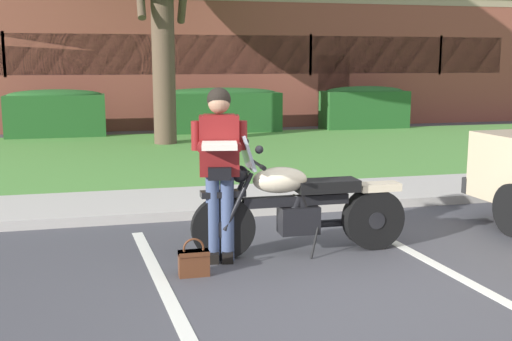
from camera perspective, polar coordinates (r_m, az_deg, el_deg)
name	(u,v)px	position (r m, az deg, el deg)	size (l,w,h in m)	color
ground_plane	(344,296)	(5.40, 8.07, -11.33)	(140.00, 140.00, 0.00)	#424247
curb_strip	(260,210)	(8.03, 0.38, -3.62)	(60.00, 0.20, 0.12)	#B7B2A8
concrete_walk	(246,197)	(8.84, -0.97, -2.48)	(60.00, 1.50, 0.08)	#B7B2A8
grass_lawn	(199,154)	(13.08, -5.21, 1.54)	(60.00, 7.26, 0.06)	#518E3D
stall_stripe_0	(171,302)	(5.25, -7.78, -11.88)	(0.12, 4.40, 0.01)	silver
stall_stripe_1	(458,276)	(6.08, 17.99, -9.20)	(0.12, 4.40, 0.01)	silver
motorcycle	(308,207)	(6.37, 4.78, -3.31)	(2.24, 0.82, 1.26)	black
rider_person	(220,161)	(6.00, -3.36, 0.92)	(0.53, 0.62, 1.70)	black
handbag	(194,261)	(5.80, -5.71, -8.22)	(0.28, 0.13, 0.36)	#562D19
hedge_left	(56,113)	(16.57, -17.85, 5.06)	(2.43, 0.90, 1.24)	#235623
hedge_center_left	(219,110)	(16.80, -3.40, 5.59)	(3.29, 0.90, 1.24)	#235623
hedge_center_right	(364,107)	(18.03, 9.88, 5.76)	(2.42, 0.90, 1.24)	#235623
brick_building	(151,58)	(23.34, -9.59, 10.09)	(25.20, 11.25, 4.04)	brown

